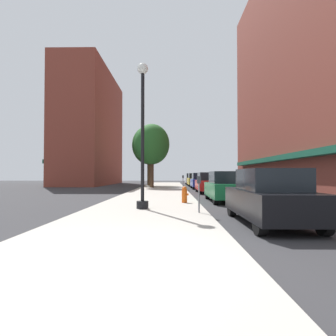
{
  "coord_description": "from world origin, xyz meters",
  "views": [
    {
      "loc": [
        1.08,
        -4.45,
        1.49
      ],
      "look_at": [
        0.76,
        17.69,
        2.01
      ],
      "focal_mm": 29.82,
      "sensor_mm": 36.0,
      "label": 1
    }
  ],
  "objects_px": {
    "tree_near": "(149,145)",
    "tree_mid": "(152,144)",
    "lamppost": "(143,132)",
    "car_black": "(269,197)",
    "car_yellow": "(195,180)",
    "parking_meter_far": "(183,181)",
    "car_silver": "(192,179)",
    "car_blue": "(200,181)",
    "fire_hydrant": "(185,194)",
    "car_green": "(225,187)",
    "parking_meter_near": "(199,189)",
    "car_red": "(208,183)"
  },
  "relations": [
    {
      "from": "parking_meter_far",
      "to": "car_green",
      "type": "height_order",
      "value": "car_green"
    },
    {
      "from": "car_silver",
      "to": "car_blue",
      "type": "bearing_deg",
      "value": -91.78
    },
    {
      "from": "tree_mid",
      "to": "parking_meter_far",
      "type": "bearing_deg",
      "value": -55.32
    },
    {
      "from": "parking_meter_near",
      "to": "car_black",
      "type": "relative_size",
      "value": 0.3
    },
    {
      "from": "car_green",
      "to": "car_blue",
      "type": "height_order",
      "value": "same"
    },
    {
      "from": "lamppost",
      "to": "parking_meter_far",
      "type": "xyz_separation_m",
      "value": [
        2.16,
        13.52,
        -2.25
      ]
    },
    {
      "from": "tree_near",
      "to": "car_silver",
      "type": "bearing_deg",
      "value": 51.15
    },
    {
      "from": "parking_meter_far",
      "to": "car_yellow",
      "type": "relative_size",
      "value": 0.3
    },
    {
      "from": "tree_mid",
      "to": "car_green",
      "type": "xyz_separation_m",
      "value": [
        5.05,
        -13.9,
        -3.85
      ]
    },
    {
      "from": "car_green",
      "to": "car_yellow",
      "type": "height_order",
      "value": "same"
    },
    {
      "from": "parking_meter_near",
      "to": "car_silver",
      "type": "xyz_separation_m",
      "value": [
        1.95,
        31.46,
        -0.14
      ]
    },
    {
      "from": "car_red",
      "to": "car_black",
      "type": "bearing_deg",
      "value": -89.75
    },
    {
      "from": "car_silver",
      "to": "parking_meter_far",
      "type": "bearing_deg",
      "value": -98.4
    },
    {
      "from": "car_green",
      "to": "car_silver",
      "type": "bearing_deg",
      "value": 87.99
    },
    {
      "from": "lamppost",
      "to": "tree_mid",
      "type": "xyz_separation_m",
      "value": [
        -0.94,
        18.0,
        1.45
      ]
    },
    {
      "from": "fire_hydrant",
      "to": "car_green",
      "type": "xyz_separation_m",
      "value": [
        2.31,
        1.71,
        0.29
      ]
    },
    {
      "from": "fire_hydrant",
      "to": "tree_near",
      "type": "xyz_separation_m",
      "value": [
        -3.47,
        20.75,
        4.6
      ]
    },
    {
      "from": "car_red",
      "to": "car_silver",
      "type": "height_order",
      "value": "same"
    },
    {
      "from": "tree_mid",
      "to": "car_green",
      "type": "relative_size",
      "value": 1.56
    },
    {
      "from": "lamppost",
      "to": "fire_hydrant",
      "type": "bearing_deg",
      "value": 53.07
    },
    {
      "from": "parking_meter_far",
      "to": "car_red",
      "type": "relative_size",
      "value": 0.3
    },
    {
      "from": "parking_meter_near",
      "to": "car_blue",
      "type": "height_order",
      "value": "car_blue"
    },
    {
      "from": "parking_meter_far",
      "to": "car_green",
      "type": "relative_size",
      "value": 0.3
    },
    {
      "from": "car_black",
      "to": "car_yellow",
      "type": "bearing_deg",
      "value": 92.1
    },
    {
      "from": "lamppost",
      "to": "car_black",
      "type": "relative_size",
      "value": 1.37
    },
    {
      "from": "parking_meter_far",
      "to": "tree_near",
      "type": "height_order",
      "value": "tree_near"
    },
    {
      "from": "car_black",
      "to": "lamppost",
      "type": "bearing_deg",
      "value": 147.78
    },
    {
      "from": "car_silver",
      "to": "car_yellow",
      "type": "bearing_deg",
      "value": -91.78
    },
    {
      "from": "car_black",
      "to": "car_blue",
      "type": "bearing_deg",
      "value": 92.1
    },
    {
      "from": "parking_meter_near",
      "to": "car_silver",
      "type": "height_order",
      "value": "car_silver"
    },
    {
      "from": "tree_near",
      "to": "tree_mid",
      "type": "xyz_separation_m",
      "value": [
        0.74,
        -5.14,
        -0.46
      ]
    },
    {
      "from": "lamppost",
      "to": "tree_near",
      "type": "bearing_deg",
      "value": 94.14
    },
    {
      "from": "tree_mid",
      "to": "car_blue",
      "type": "xyz_separation_m",
      "value": [
        5.05,
        0.04,
        -3.85
      ]
    },
    {
      "from": "car_blue",
      "to": "fire_hydrant",
      "type": "bearing_deg",
      "value": -96.52
    },
    {
      "from": "lamppost",
      "to": "parking_meter_near",
      "type": "relative_size",
      "value": 4.5
    },
    {
      "from": "parking_meter_near",
      "to": "car_green",
      "type": "distance_m",
      "value": 5.59
    },
    {
      "from": "tree_near",
      "to": "car_black",
      "type": "distance_m",
      "value": 26.93
    },
    {
      "from": "tree_mid",
      "to": "car_yellow",
      "type": "distance_m",
      "value": 9.19
    },
    {
      "from": "car_black",
      "to": "car_blue",
      "type": "xyz_separation_m",
      "value": [
        0.0,
        20.85,
        0.0
      ]
    },
    {
      "from": "lamppost",
      "to": "fire_hydrant",
      "type": "xyz_separation_m",
      "value": [
        1.8,
        2.39,
        -2.68
      ]
    },
    {
      "from": "fire_hydrant",
      "to": "car_blue",
      "type": "xyz_separation_m",
      "value": [
        2.31,
        15.65,
        0.29
      ]
    },
    {
      "from": "lamppost",
      "to": "tree_near",
      "type": "height_order",
      "value": "tree_near"
    },
    {
      "from": "car_black",
      "to": "car_yellow",
      "type": "relative_size",
      "value": 1.0
    },
    {
      "from": "fire_hydrant",
      "to": "car_black",
      "type": "bearing_deg",
      "value": -65.99
    },
    {
      "from": "parking_meter_far",
      "to": "lamppost",
      "type": "bearing_deg",
      "value": -99.08
    },
    {
      "from": "fire_hydrant",
      "to": "car_yellow",
      "type": "height_order",
      "value": "car_yellow"
    },
    {
      "from": "car_green",
      "to": "car_yellow",
      "type": "relative_size",
      "value": 1.0
    },
    {
      "from": "tree_near",
      "to": "car_silver",
      "type": "height_order",
      "value": "tree_near"
    },
    {
      "from": "tree_mid",
      "to": "car_green",
      "type": "height_order",
      "value": "tree_mid"
    },
    {
      "from": "car_black",
      "to": "car_blue",
      "type": "relative_size",
      "value": 1.0
    }
  ]
}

